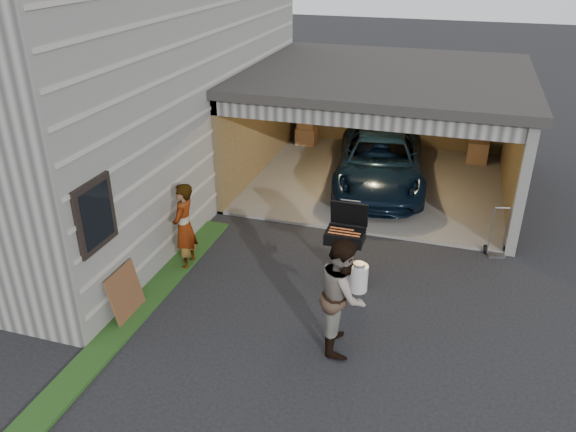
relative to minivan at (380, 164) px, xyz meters
The scene contains 11 objects.
ground 6.18m from the minivan, 97.75° to the right, with size 80.00×80.00×0.00m, color black.
house 7.45m from the minivan, 162.95° to the right, with size 7.00×11.00×5.50m, color #474744.
groundcover_strip 7.76m from the minivan, 113.46° to the right, with size 0.50×8.00×0.06m, color #193814.
garage 1.42m from the minivan, 95.51° to the left, with size 6.80×6.30×2.90m.
minivan is the anchor object (origin of this frame).
woman 5.71m from the minivan, 120.88° to the right, with size 0.63×0.41×1.73m, color silver.
man 6.31m from the minivan, 86.28° to the right, with size 0.90×0.70×1.86m, color #412C19.
bbq_grill 4.52m from the minivan, 89.10° to the right, with size 0.68×0.60×1.52m.
propane_tank 4.75m from the minivan, 85.29° to the right, with size 0.34×0.34×0.51m, color silver.
plywood_panel 7.35m from the minivan, 115.63° to the right, with size 0.04×0.79×0.88m, color #54301D.
hand_truck 3.86m from the minivan, 43.21° to the right, with size 0.45×0.39×1.04m.
Camera 1 is at (2.54, -7.14, 5.74)m, focal length 35.00 mm.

